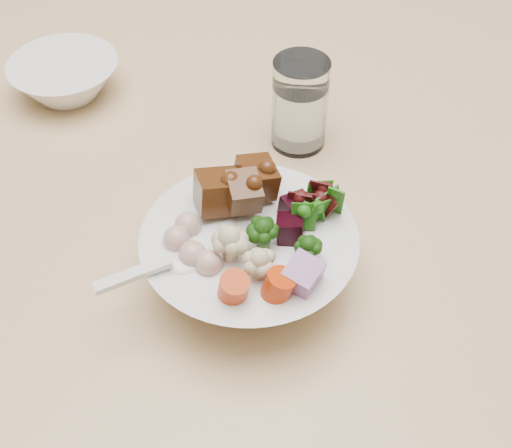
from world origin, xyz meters
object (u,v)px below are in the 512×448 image
at_px(water_glass, 300,107).
at_px(side_bowl, 65,78).
at_px(chair_far, 183,64).
at_px(food_bowl, 250,254).
at_px(dining_table, 394,212).

relative_size(water_glass, side_bowl, 0.80).
xyz_separation_m(chair_far, food_bowl, (-0.12, -0.88, 0.38)).
relative_size(chair_far, water_glass, 7.84).
height_order(dining_table, water_glass, water_glass).
xyz_separation_m(food_bowl, side_bowl, (-0.13, 0.36, -0.01)).
bearing_deg(chair_far, food_bowl, -93.71).
bearing_deg(side_bowl, chair_far, 64.49).
distance_m(food_bowl, side_bowl, 0.39).
distance_m(chair_far, side_bowl, 0.68).
xyz_separation_m(dining_table, chair_far, (-0.11, 0.77, -0.26)).
bearing_deg(water_glass, chair_far, 90.04).
bearing_deg(side_bowl, food_bowl, -69.66).
distance_m(dining_table, food_bowl, 0.27).
height_order(dining_table, chair_far, chair_far).
height_order(food_bowl, side_bowl, food_bowl).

